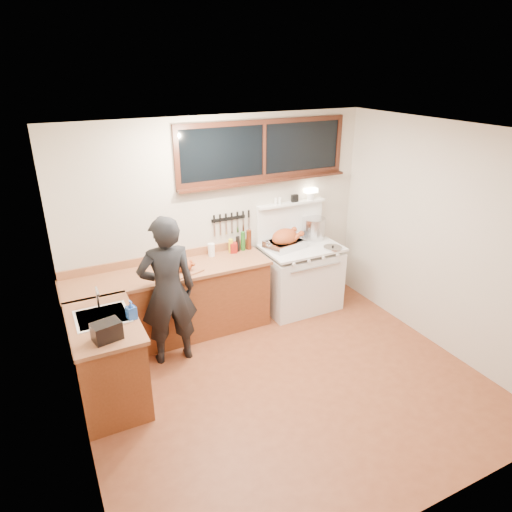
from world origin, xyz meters
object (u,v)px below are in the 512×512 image
vintage_stove (300,275)px  cutting_board (185,268)px  man (168,291)px  roast_turkey (285,240)px

vintage_stove → cutting_board: vintage_stove is taller
man → roast_turkey: man is taller
man → cutting_board: bearing=45.4°
roast_turkey → vintage_stove: bearing=-13.1°
vintage_stove → man: man is taller
man → cutting_board: (0.30, 0.31, 0.09)m
vintage_stove → man: 2.03m
man → roast_turkey: size_ratio=3.18×
man → vintage_stove: bearing=11.7°
vintage_stove → cutting_board: 1.71m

